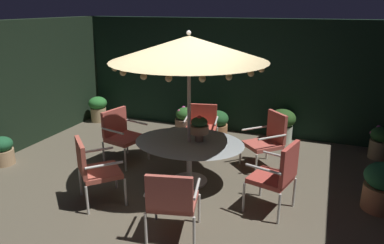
{
  "coord_description": "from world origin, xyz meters",
  "views": [
    {
      "loc": [
        2.21,
        -4.75,
        2.83
      ],
      "look_at": [
        0.19,
        0.42,
        1.02
      ],
      "focal_mm": 33.51,
      "sensor_mm": 36.0,
      "label": 1
    }
  ],
  "objects": [
    {
      "name": "patio_dining_table",
      "position": [
        0.19,
        0.29,
        0.61
      ],
      "size": [
        1.82,
        1.44,
        0.72
      ],
      "color": "silver",
      "rests_on": "ground_plane"
    },
    {
      "name": "potted_plant_right_far",
      "position": [
        -0.87,
        2.68,
        0.27
      ],
      "size": [
        0.48,
        0.48,
        0.56
      ],
      "color": "#8B6551",
      "rests_on": "ground_plane"
    },
    {
      "name": "patio_chair_northeast",
      "position": [
        0.56,
        -1.2,
        0.56
      ],
      "size": [
        0.75,
        0.71,
        0.95
      ],
      "color": "beige",
      "rests_on": "ground_plane"
    },
    {
      "name": "patio_chair_southeast",
      "position": [
        1.29,
        1.39,
        0.56
      ],
      "size": [
        0.83,
        0.83,
        1.01
      ],
      "color": "silver",
      "rests_on": "ground_plane"
    },
    {
      "name": "hedge_backdrop_rear",
      "position": [
        0.0,
        3.22,
        1.28
      ],
      "size": [
        7.68,
        0.3,
        2.57
      ],
      "primitive_type": "cube",
      "color": "black",
      "rests_on": "ground_plane"
    },
    {
      "name": "potted_plant_left_near",
      "position": [
        3.09,
        0.51,
        0.37
      ],
      "size": [
        0.55,
        0.55,
        0.71
      ],
      "color": "#A06B48",
      "rests_on": "ground_plane"
    },
    {
      "name": "centerpiece_planter",
      "position": [
        0.33,
        0.38,
        0.97
      ],
      "size": [
        0.31,
        0.31,
        0.43
      ],
      "color": "tan",
      "rests_on": "patio_dining_table"
    },
    {
      "name": "potted_plant_back_right",
      "position": [
        -3.21,
        2.54,
        0.35
      ],
      "size": [
        0.46,
        0.47,
        0.63
      ],
      "color": "tan",
      "rests_on": "ground_plane"
    },
    {
      "name": "patio_chair_southwest",
      "position": [
        -1.32,
        0.64,
        0.57
      ],
      "size": [
        0.72,
        0.76,
        0.99
      ],
      "color": "silver",
      "rests_on": "ground_plane"
    },
    {
      "name": "patio_chair_south",
      "position": [
        -0.14,
        1.8,
        0.52
      ],
      "size": [
        0.76,
        0.73,
        0.89
      ],
      "color": "silver",
      "rests_on": "ground_plane"
    },
    {
      "name": "patio_umbrella",
      "position": [
        0.19,
        0.29,
        2.21
      ],
      "size": [
        2.42,
        2.42,
        2.48
      ],
      "color": "beige",
      "rests_on": "ground_plane"
    },
    {
      "name": "ground_plane",
      "position": [
        0.0,
        0.0,
        -0.01
      ],
      "size": [
        7.68,
        6.73,
        0.02
      ],
      "primitive_type": "cube",
      "color": "brown"
    },
    {
      "name": "potted_plant_back_center",
      "position": [
        3.25,
        2.54,
        0.33
      ],
      "size": [
        0.42,
        0.42,
        0.62
      ],
      "color": "#7E7154",
      "rests_on": "ground_plane"
    },
    {
      "name": "potted_plant_right_near",
      "position": [
        1.35,
        2.82,
        0.39
      ],
      "size": [
        0.56,
        0.56,
        0.71
      ],
      "color": "beige",
      "rests_on": "ground_plane"
    },
    {
      "name": "potted_plant_front_corner",
      "position": [
        -3.3,
        -0.31,
        0.27
      ],
      "size": [
        0.4,
        0.4,
        0.53
      ],
      "color": "tan",
      "rests_on": "ground_plane"
    },
    {
      "name": "potted_plant_back_left",
      "position": [
        -0.05,
        2.57,
        0.31
      ],
      "size": [
        0.51,
        0.51,
        0.6
      ],
      "color": "#A46E45",
      "rests_on": "ground_plane"
    },
    {
      "name": "patio_chair_north",
      "position": [
        -0.88,
        -0.83,
        0.58
      ],
      "size": [
        0.84,
        0.84,
        1.01
      ],
      "color": "silver",
      "rests_on": "ground_plane"
    },
    {
      "name": "patio_chair_east",
      "position": [
        1.68,
        -0.1,
        0.61
      ],
      "size": [
        0.69,
        0.71,
        1.06
      ],
      "color": "silver",
      "rests_on": "ground_plane"
    }
  ]
}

